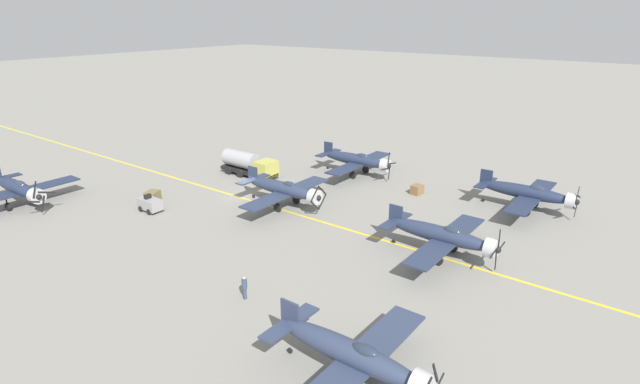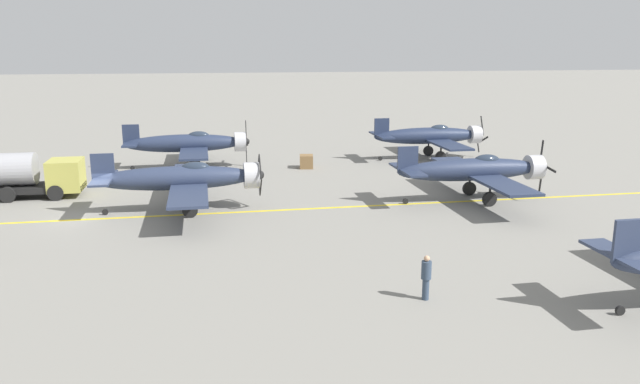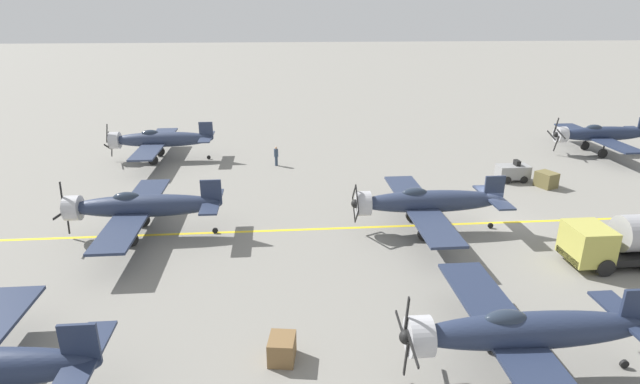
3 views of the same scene
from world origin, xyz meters
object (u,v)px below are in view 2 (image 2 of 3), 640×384
(airplane_mid_center, at_px, (183,178))
(fuel_tanker, at_px, (18,175))
(airplane_mid_left, at_px, (190,144))
(ground_crew_walking, at_px, (426,276))
(airplane_far_center, at_px, (475,170))
(airplane_far_left, at_px, (431,136))
(supply_crate_by_tanker, at_px, (306,162))

(airplane_mid_center, distance_m, fuel_tanker, 11.95)
(airplane_mid_left, distance_m, ground_crew_walking, 30.66)
(airplane_far_center, bearing_deg, fuel_tanker, -110.83)
(airplane_mid_left, distance_m, airplane_far_left, 20.67)
(airplane_far_center, xyz_separation_m, fuel_tanker, (-6.24, -28.76, -0.50))
(ground_crew_walking, bearing_deg, airplane_far_left, 159.17)
(airplane_mid_left, bearing_deg, airplane_far_center, 59.86)
(fuel_tanker, relative_size, ground_crew_walking, 4.43)
(airplane_far_center, xyz_separation_m, supply_crate_by_tanker, (-12.86, -8.72, -1.48))
(airplane_mid_left, relative_size, airplane_far_left, 1.00)
(airplane_far_center, distance_m, ground_crew_walking, 16.98)
(airplane_far_center, distance_m, airplane_mid_left, 23.12)
(airplane_mid_center, xyz_separation_m, airplane_far_left, (-14.26, 20.84, -0.00))
(fuel_tanker, bearing_deg, airplane_far_center, 77.76)
(airplane_far_left, relative_size, ground_crew_walking, 6.65)
(airplane_far_center, distance_m, fuel_tanker, 29.43)
(airplane_far_center, relative_size, airplane_mid_left, 1.00)
(fuel_tanker, bearing_deg, airplane_mid_center, 62.79)
(airplane_far_center, relative_size, supply_crate_by_tanker, 9.44)
(airplane_far_center, xyz_separation_m, airplane_mid_left, (-14.56, -17.96, 0.00))
(airplane_mid_center, height_order, supply_crate_by_tanker, airplane_mid_center)
(airplane_mid_center, height_order, airplane_mid_left, airplane_mid_left)
(airplane_mid_left, bearing_deg, supply_crate_by_tanker, 88.50)
(fuel_tanker, distance_m, supply_crate_by_tanker, 21.12)
(airplane_mid_center, height_order, airplane_far_center, airplane_far_center)
(airplane_far_left, bearing_deg, ground_crew_walking, -25.30)
(fuel_tanker, xyz_separation_m, supply_crate_by_tanker, (-6.63, 20.03, -0.98))
(airplane_mid_left, distance_m, supply_crate_by_tanker, 9.51)
(airplane_mid_left, height_order, ground_crew_walking, airplane_mid_left)
(airplane_mid_center, distance_m, ground_crew_walking, 18.15)
(airplane_mid_center, xyz_separation_m, fuel_tanker, (-5.46, -10.62, -0.50))
(airplane_mid_left, relative_size, supply_crate_by_tanker, 9.44)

